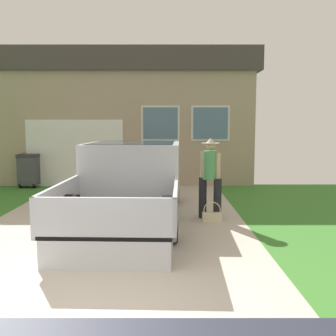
{
  "coord_description": "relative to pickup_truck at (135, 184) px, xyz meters",
  "views": [
    {
      "loc": [
        1.03,
        -3.83,
        1.99
      ],
      "look_at": [
        0.99,
        4.51,
        1.06
      ],
      "focal_mm": 41.68,
      "sensor_mm": 36.0,
      "label": 1
    }
  ],
  "objects": [
    {
      "name": "wheeled_trash_bin",
      "position": [
        -3.65,
        4.04,
        -0.14
      ],
      "size": [
        0.6,
        0.72,
        1.06
      ],
      "color": "#424247",
      "rests_on": "ground"
    },
    {
      "name": "pickup_truck",
      "position": [
        0.0,
        0.0,
        0.0
      ],
      "size": [
        2.18,
        5.53,
        1.6
      ],
      "rotation": [
        0.0,
        0.0,
        -0.03
      ],
      "color": "silver",
      "rests_on": "ground"
    },
    {
      "name": "handbag",
      "position": [
        1.66,
        -0.46,
        -0.59
      ],
      "size": [
        0.39,
        0.14,
        0.42
      ],
      "color": "beige",
      "rests_on": "ground"
    },
    {
      "name": "person_with_hat",
      "position": [
        1.65,
        -0.19,
        0.21
      ],
      "size": [
        0.46,
        0.37,
        1.71
      ],
      "rotation": [
        0.0,
        0.0,
        2.56
      ],
      "color": "black",
      "rests_on": "ground"
    },
    {
      "name": "house_with_garage",
      "position": [
        -1.21,
        7.67,
        1.54
      ],
      "size": [
        9.92,
        7.17,
        4.45
      ],
      "color": "tan",
      "rests_on": "ground"
    }
  ]
}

